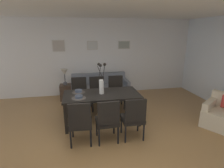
{
  "coord_description": "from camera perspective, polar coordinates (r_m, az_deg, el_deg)",
  "views": [
    {
      "loc": [
        -0.48,
        -2.9,
        2.16
      ],
      "look_at": [
        0.33,
        1.21,
        0.91
      ],
      "focal_mm": 28.16,
      "sensor_mm": 36.0,
      "label": 1
    }
  ],
  "objects": [
    {
      "name": "dining_chair_near_right",
      "position": [
        5.08,
        -10.55,
        -2.67
      ],
      "size": [
        0.46,
        0.46,
        0.92
      ],
      "color": "black",
      "rests_on": "ground"
    },
    {
      "name": "table_lamp",
      "position": [
        5.78,
        -15.17,
        3.32
      ],
      "size": [
        0.22,
        0.22,
        0.51
      ],
      "color": "#4C4C51",
      "rests_on": "side_table"
    },
    {
      "name": "placemat_near_left",
      "position": [
        3.99,
        -10.71,
        -4.5
      ],
      "size": [
        0.32,
        0.32,
        0.01
      ],
      "primitive_type": "cylinder",
      "color": "#4C4742",
      "rests_on": "dining_table"
    },
    {
      "name": "centerpiece_vase",
      "position": [
        4.13,
        -3.45,
        0.57
      ],
      "size": [
        0.21,
        0.23,
        0.73
      ],
      "color": "white",
      "rests_on": "dining_table"
    },
    {
      "name": "sofa",
      "position": [
        5.94,
        -3.88,
        -1.91
      ],
      "size": [
        1.85,
        0.84,
        0.8
      ],
      "color": "slate",
      "rests_on": "ground"
    },
    {
      "name": "dining_chair_far_left",
      "position": [
        3.53,
        -1.45,
        -11.28
      ],
      "size": [
        0.45,
        0.45,
        0.92
      ],
      "color": "black",
      "rests_on": "ground"
    },
    {
      "name": "back_wall_panel",
      "position": [
        6.23,
        -6.73,
        8.52
      ],
      "size": [
        9.0,
        0.1,
        2.6
      ],
      "primitive_type": "cube",
      "color": "silver",
      "rests_on": "ground"
    },
    {
      "name": "ground_plane",
      "position": [
        3.65,
        -1.53,
        -19.74
      ],
      "size": [
        9.0,
        9.0,
        0.0
      ],
      "primitive_type": "plane",
      "color": "olive"
    },
    {
      "name": "dining_chair_far_right",
      "position": [
        5.09,
        -4.71,
        -2.38
      ],
      "size": [
        0.46,
        0.46,
        0.92
      ],
      "color": "black",
      "rests_on": "ground"
    },
    {
      "name": "framed_picture_left",
      "position": [
        6.12,
        -16.97,
        11.77
      ],
      "size": [
        0.4,
        0.03,
        0.38
      ],
      "color": "#B2ADA3"
    },
    {
      "name": "framed_picture_center",
      "position": [
        6.12,
        -6.39,
        12.37
      ],
      "size": [
        0.35,
        0.03,
        0.29
      ],
      "color": "#B2ADA3"
    },
    {
      "name": "side_table",
      "position": [
        5.95,
        -14.72,
        -2.62
      ],
      "size": [
        0.36,
        0.36,
        0.52
      ],
      "primitive_type": "cube",
      "color": "#3D2D23",
      "rests_on": "ground"
    },
    {
      "name": "bowl_near_right",
      "position": [
        4.36,
        -10.82,
        -2.18
      ],
      "size": [
        0.17,
        0.17,
        0.07
      ],
      "color": "#475166",
      "rests_on": "dining_table"
    },
    {
      "name": "ceiling_panel",
      "position": [
        3.37,
        -3.17,
        24.76
      ],
      "size": [
        9.0,
        7.2,
        0.08
      ],
      "primitive_type": "cube",
      "color": "white"
    },
    {
      "name": "dining_chair_mid_right",
      "position": [
        5.18,
        1.36,
        -1.99
      ],
      "size": [
        0.46,
        0.46,
        0.92
      ],
      "color": "black",
      "rests_on": "ground"
    },
    {
      "name": "dining_chair_near_left",
      "position": [
        3.51,
        -10.25,
        -11.76
      ],
      "size": [
        0.47,
        0.47,
        0.92
      ],
      "color": "black",
      "rests_on": "ground"
    },
    {
      "name": "placemat_near_right",
      "position": [
        4.37,
        -10.79,
        -2.64
      ],
      "size": [
        0.32,
        0.32,
        0.01
      ],
      "primitive_type": "cylinder",
      "color": "#4C4742",
      "rests_on": "dining_table"
    },
    {
      "name": "framed_picture_right",
      "position": [
        6.31,
        3.91,
        12.55
      ],
      "size": [
        0.43,
        0.03,
        0.28
      ],
      "color": "#B2ADA3"
    },
    {
      "name": "dining_chair_mid_left",
      "position": [
        3.65,
        7.03,
        -10.43
      ],
      "size": [
        0.45,
        0.45,
        0.92
      ],
      "color": "black",
      "rests_on": "ground"
    },
    {
      "name": "dining_table",
      "position": [
        4.24,
        -3.37,
        -4.13
      ],
      "size": [
        1.8,
        0.89,
        0.74
      ],
      "color": "black",
      "rests_on": "ground"
    },
    {
      "name": "bowl_near_left",
      "position": [
        3.98,
        -10.74,
        -4.0
      ],
      "size": [
        0.17,
        0.17,
        0.07
      ],
      "color": "#475166",
      "rests_on": "dining_table"
    }
  ]
}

